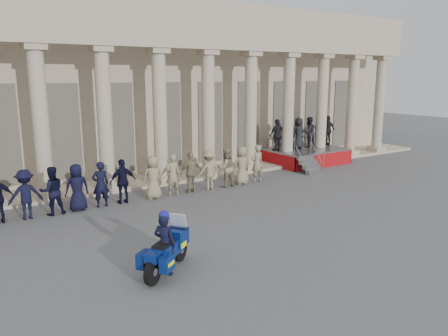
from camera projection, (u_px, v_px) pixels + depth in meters
ground at (233, 242)px, 13.61m from camera, size 90.00×90.00×0.00m
building at (88, 85)px, 24.78m from camera, size 40.00×12.50×9.00m
officer_rank at (31, 194)px, 15.71m from camera, size 20.38×0.69×1.82m
reviewing_stand at (303, 138)px, 25.47m from camera, size 5.06×4.18×2.69m
motorcycle at (167, 250)px, 11.42m from camera, size 1.85×1.56×1.41m
rider at (165, 243)px, 11.26m from camera, size 0.67×0.71×1.73m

